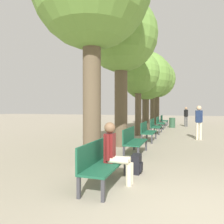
# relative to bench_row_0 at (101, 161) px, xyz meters

# --- Properties ---
(ground_plane) EXTENTS (80.00, 80.00, 0.00)m
(ground_plane) POSITION_rel_bench_row_0_xyz_m (1.87, -0.76, -0.49)
(ground_plane) COLOR gray
(bench_row_0) EXTENTS (0.53, 1.57, 0.88)m
(bench_row_0) POSITION_rel_bench_row_0_xyz_m (0.00, 0.00, 0.00)
(bench_row_0) COLOR #195138
(bench_row_0) RESTS_ON ground_plane
(bench_row_1) EXTENTS (0.53, 1.57, 0.88)m
(bench_row_1) POSITION_rel_bench_row_0_xyz_m (0.00, 3.05, 0.00)
(bench_row_1) COLOR #195138
(bench_row_1) RESTS_ON ground_plane
(bench_row_2) EXTENTS (0.53, 1.57, 0.88)m
(bench_row_2) POSITION_rel_bench_row_0_xyz_m (0.00, 6.10, 0.00)
(bench_row_2) COLOR #195138
(bench_row_2) RESTS_ON ground_plane
(bench_row_3) EXTENTS (0.53, 1.57, 0.88)m
(bench_row_3) POSITION_rel_bench_row_0_xyz_m (0.00, 9.14, 0.00)
(bench_row_3) COLOR #195138
(bench_row_3) RESTS_ON ground_plane
(bench_row_4) EXTENTS (0.53, 1.57, 0.88)m
(bench_row_4) POSITION_rel_bench_row_0_xyz_m (0.00, 12.19, 0.00)
(bench_row_4) COLOR #195138
(bench_row_4) RESTS_ON ground_plane
(bench_row_5) EXTENTS (0.53, 1.57, 0.88)m
(bench_row_5) POSITION_rel_bench_row_0_xyz_m (0.00, 15.24, 0.00)
(bench_row_5) COLOR #195138
(bench_row_5) RESTS_ON ground_plane
(tree_row_1) EXTENTS (2.94, 2.94, 5.94)m
(tree_row_1) POSITION_rel_bench_row_0_xyz_m (-0.79, 4.38, 3.88)
(tree_row_1) COLOR brown
(tree_row_1) RESTS_ON ground_plane
(tree_row_2) EXTENTS (2.37, 2.37, 4.70)m
(tree_row_2) POSITION_rel_bench_row_0_xyz_m (-0.79, 8.00, 2.97)
(tree_row_2) COLOR brown
(tree_row_2) RESTS_ON ground_plane
(tree_row_3) EXTENTS (3.23, 3.23, 5.31)m
(tree_row_3) POSITION_rel_bench_row_0_xyz_m (-0.79, 10.60, 3.16)
(tree_row_3) COLOR brown
(tree_row_3) RESTS_ON ground_plane
(tree_row_4) EXTENTS (3.29, 3.29, 5.77)m
(tree_row_4) POSITION_rel_bench_row_0_xyz_m (-0.79, 14.10, 3.60)
(tree_row_4) COLOR brown
(tree_row_4) RESTS_ON ground_plane
(tree_row_5) EXTENTS (3.52, 3.52, 6.03)m
(tree_row_5) POSITION_rel_bench_row_0_xyz_m (-0.79, 17.00, 3.72)
(tree_row_5) COLOR brown
(tree_row_5) RESTS_ON ground_plane
(person_seated) EXTENTS (0.60, 0.34, 1.26)m
(person_seated) POSITION_rel_bench_row_0_xyz_m (0.24, 0.20, 0.17)
(person_seated) COLOR beige
(person_seated) RESTS_ON ground_plane
(backpack) EXTENTS (0.24, 0.36, 0.45)m
(backpack) POSITION_rel_bench_row_0_xyz_m (0.54, 1.00, -0.27)
(backpack) COLOR black
(backpack) RESTS_ON ground_plane
(pedestrian_near) EXTENTS (0.34, 0.26, 1.66)m
(pedestrian_near) POSITION_rel_bench_row_0_xyz_m (2.34, 7.20, 0.46)
(pedestrian_near) COLOR beige
(pedestrian_near) RESTS_ON ground_plane
(pedestrian_mid) EXTENTS (0.32, 0.28, 1.60)m
(pedestrian_mid) POSITION_rel_bench_row_0_xyz_m (1.86, 14.63, 0.43)
(pedestrian_mid) COLOR #4C4C4C
(pedestrian_mid) RESTS_ON ground_plane
(trash_bin) EXTENTS (0.45, 0.45, 0.76)m
(trash_bin) POSITION_rel_bench_row_0_xyz_m (0.83, 13.42, -0.11)
(trash_bin) COLOR #2D5138
(trash_bin) RESTS_ON ground_plane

